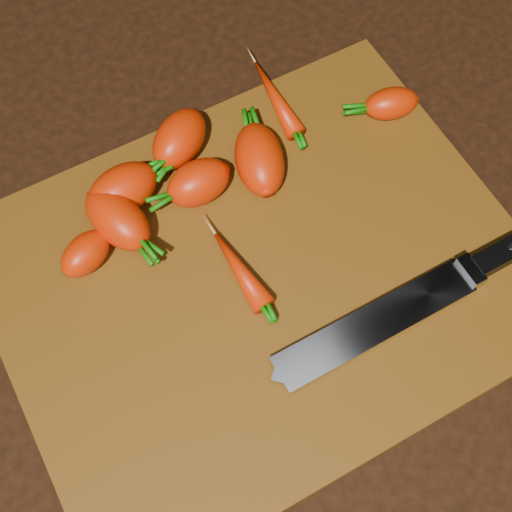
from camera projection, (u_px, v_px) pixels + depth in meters
ground at (261, 279)px, 0.70m from camera, size 2.00×2.00×0.01m
cutting_board at (261, 275)px, 0.69m from camera, size 0.50×0.40×0.01m
carrot_0 at (123, 190)px, 0.70m from camera, size 0.08×0.06×0.05m
carrot_1 at (198, 183)px, 0.71m from camera, size 0.07×0.05×0.05m
carrot_2 at (117, 219)px, 0.69m from camera, size 0.07×0.09×0.05m
carrot_3 at (259, 159)px, 0.72m from camera, size 0.07×0.10×0.05m
carrot_4 at (179, 139)px, 0.73m from camera, size 0.09×0.08×0.05m
carrot_5 at (86, 254)px, 0.68m from camera, size 0.06×0.05×0.04m
carrot_6 at (391, 104)px, 0.76m from camera, size 0.07×0.05×0.03m
carrot_7 at (275, 97)px, 0.77m from camera, size 0.03×0.11×0.02m
carrot_8 at (239, 270)px, 0.68m from camera, size 0.03×0.09×0.02m
knife at (393, 313)px, 0.66m from camera, size 0.33×0.04×0.02m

